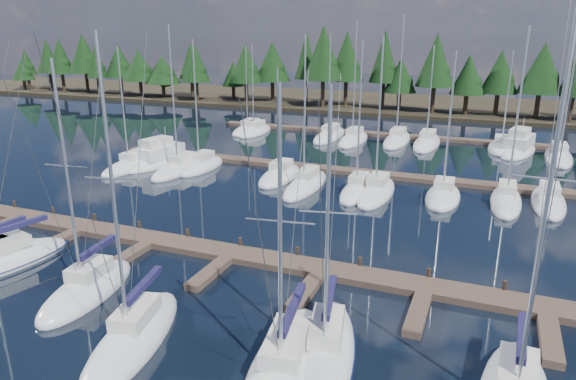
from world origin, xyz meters
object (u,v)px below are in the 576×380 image
at_px(front_sailboat_4, 325,353).
at_px(motor_yacht_left, 160,159).
at_px(front_sailboat_3, 134,337).
at_px(front_sailboat_5, 284,371).
at_px(front_sailboat_2, 87,289).
at_px(motor_yacht_right, 518,148).
at_px(main_dock, 228,257).

height_order(front_sailboat_4, motor_yacht_left, front_sailboat_4).
bearing_deg(front_sailboat_3, front_sailboat_5, 3.02).
xyz_separation_m(front_sailboat_2, motor_yacht_left, (-13.19, 25.26, 0.22)).
height_order(front_sailboat_2, motor_yacht_left, front_sailboat_2).
bearing_deg(front_sailboat_4, motor_yacht_right, 79.27).
xyz_separation_m(front_sailboat_4, front_sailboat_5, (-1.22, -1.79, -0.01)).
xyz_separation_m(front_sailboat_3, motor_yacht_right, (17.28, 48.19, 0.23)).
distance_m(main_dock, motor_yacht_left, 26.06).
bearing_deg(motor_yacht_left, motor_yacht_right, 29.40).
distance_m(main_dock, front_sailboat_3, 9.47).
relative_size(front_sailboat_5, motor_yacht_left, 1.31).
bearing_deg(front_sailboat_4, front_sailboat_2, 177.46).
xyz_separation_m(main_dock, front_sailboat_3, (0.19, -9.47, 0.10)).
bearing_deg(motor_yacht_right, main_dock, -114.28).
relative_size(front_sailboat_4, motor_yacht_right, 1.25).
relative_size(front_sailboat_3, front_sailboat_5, 1.13).
relative_size(front_sailboat_4, motor_yacht_left, 1.29).
relative_size(front_sailboat_2, motor_yacht_right, 1.31).
distance_m(front_sailboat_2, motor_yacht_right, 50.69).
distance_m(front_sailboat_3, motor_yacht_right, 51.20).
distance_m(front_sailboat_5, motor_yacht_right, 48.83).
relative_size(front_sailboat_2, front_sailboat_3, 0.91).
bearing_deg(front_sailboat_3, front_sailboat_2, 152.10).
distance_m(main_dock, motor_yacht_right, 42.48).
xyz_separation_m(front_sailboat_5, motor_yacht_left, (-25.80, 27.66, 0.25)).
xyz_separation_m(front_sailboat_2, front_sailboat_4, (13.83, -0.61, -0.02)).
xyz_separation_m(motor_yacht_left, motor_yacht_right, (35.74, 20.14, 0.01)).
distance_m(front_sailboat_2, motor_yacht_left, 28.50).
bearing_deg(front_sailboat_3, front_sailboat_4, 14.26).
height_order(front_sailboat_4, motor_yacht_right, front_sailboat_4).
bearing_deg(front_sailboat_4, motor_yacht_left, 136.24).
height_order(motor_yacht_left, motor_yacht_right, motor_yacht_right).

